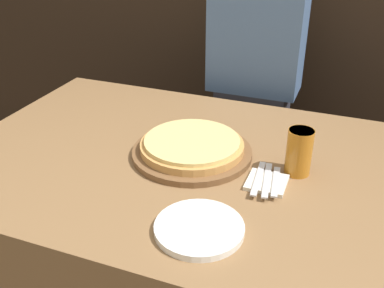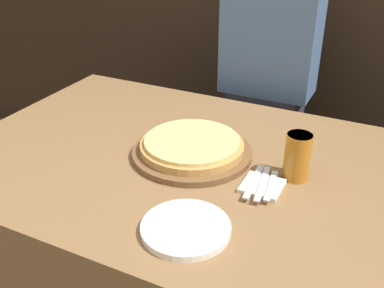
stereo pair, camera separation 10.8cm
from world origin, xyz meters
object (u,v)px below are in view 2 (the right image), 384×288
object	(u,v)px
dinner_plate	(186,228)
dinner_knife	(262,183)
beer_glass	(298,155)
pizza_on_board	(192,148)
diner_person	(266,103)
spoon	(271,186)
fork	(254,181)

from	to	relation	value
dinner_plate	dinner_knife	distance (m)	0.28
beer_glass	dinner_plate	xyz separation A→B (m)	(-0.18, -0.36, -0.07)
dinner_knife	pizza_on_board	bearing A→B (deg)	162.91
diner_person	dinner_knife	bearing A→B (deg)	-73.28
dinner_knife	spoon	distance (m)	0.02
dinner_plate	diner_person	xyz separation A→B (m)	(-0.12, 1.02, -0.09)
pizza_on_board	spoon	distance (m)	0.29
pizza_on_board	fork	size ratio (longest dim) A/B	2.07
dinner_plate	fork	distance (m)	0.27
dinner_plate	diner_person	size ratio (longest dim) A/B	0.17
beer_glass	fork	bearing A→B (deg)	-135.12
fork	spoon	distance (m)	0.05
dinner_knife	spoon	world-z (taller)	same
dinner_knife	diner_person	world-z (taller)	diner_person
beer_glass	dinner_plate	distance (m)	0.40
beer_glass	dinner_knife	bearing A→B (deg)	-126.35
beer_glass	diner_person	world-z (taller)	diner_person
fork	spoon	world-z (taller)	same
dinner_plate	dinner_knife	world-z (taller)	dinner_plate
spoon	pizza_on_board	bearing A→B (deg)	164.35
pizza_on_board	dinner_knife	size ratio (longest dim) A/B	2.07
pizza_on_board	dinner_plate	world-z (taller)	pizza_on_board
diner_person	spoon	bearing A→B (deg)	-71.56
pizza_on_board	dinner_knife	xyz separation A→B (m)	(0.26, -0.08, -0.01)
beer_glass	fork	distance (m)	0.15
spoon	diner_person	distance (m)	0.80
pizza_on_board	dinner_plate	xyz separation A→B (m)	(0.15, -0.34, -0.02)
spoon	diner_person	bearing A→B (deg)	108.44
beer_glass	dinner_knife	distance (m)	0.13
beer_glass	diner_person	bearing A→B (deg)	114.02
pizza_on_board	beer_glass	bearing A→B (deg)	2.48
pizza_on_board	beer_glass	size ratio (longest dim) A/B	2.69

